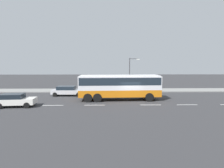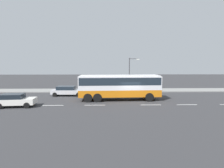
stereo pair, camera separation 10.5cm
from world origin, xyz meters
name	(u,v)px [view 1 (the left image)]	position (x,y,z in m)	size (l,w,h in m)	color
ground_plane	(130,101)	(0.00, 0.00, 0.00)	(120.00, 120.00, 0.00)	#333335
sidewalk_curb	(124,90)	(0.00, 9.42, 0.07)	(80.00, 4.00, 0.15)	gray
lane_centreline	(120,105)	(-1.44, -2.23, 0.00)	(29.15, 0.16, 0.01)	white
coach_bus	(120,85)	(-1.34, 0.82, 2.06)	(10.70, 3.01, 3.31)	orange
car_silver_hatch	(67,91)	(-8.96, 4.33, 0.78)	(4.75, 1.95, 1.46)	silver
car_white_minivan	(15,100)	(-13.24, -2.85, 0.78)	(4.27, 2.28, 1.47)	white
pedestrian_near_curb	(106,85)	(-3.21, 9.31, 1.11)	(0.32, 0.32, 1.67)	black
street_lamp	(131,72)	(0.99, 8.13, 3.46)	(1.74, 0.24, 5.64)	#47474C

